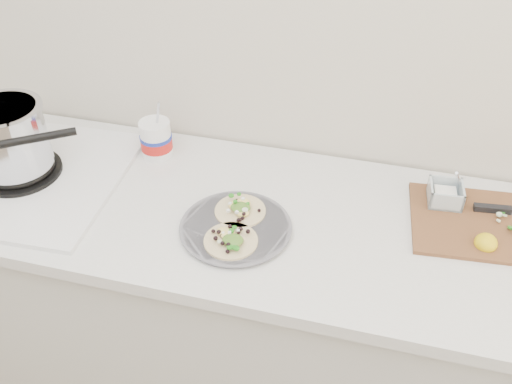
% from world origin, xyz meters
% --- Properties ---
extents(counter, '(2.44, 0.66, 0.90)m').
position_xyz_m(counter, '(0.00, 1.43, 0.45)').
color(counter, beige).
rests_on(counter, ground).
extents(stove, '(0.62, 0.58, 0.29)m').
position_xyz_m(stove, '(-0.56, 1.39, 0.99)').
color(stove, silver).
rests_on(stove, counter).
extents(taco_plate, '(0.30, 0.30, 0.04)m').
position_xyz_m(taco_plate, '(0.13, 1.33, 0.92)').
color(taco_plate, slate).
rests_on(taco_plate, counter).
extents(tub, '(0.10, 0.10, 0.22)m').
position_xyz_m(tub, '(-0.21, 1.61, 0.97)').
color(tub, white).
rests_on(tub, counter).
extents(cutboard, '(0.44, 0.33, 0.07)m').
position_xyz_m(cutboard, '(0.78, 1.53, 0.92)').
color(cutboard, brown).
rests_on(cutboard, counter).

